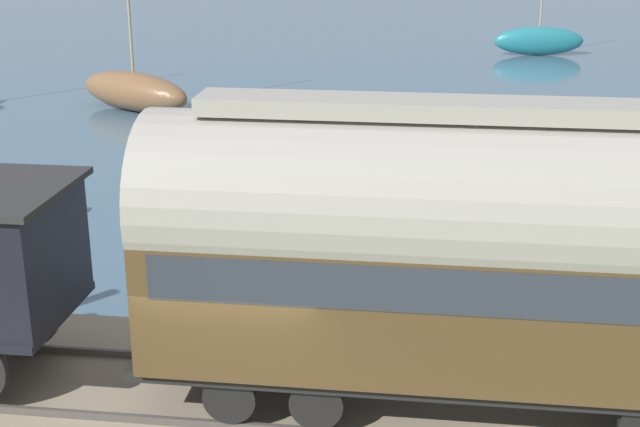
{
  "coord_description": "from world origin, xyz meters",
  "views": [
    {
      "loc": [
        -11.13,
        -2.67,
        7.37
      ],
      "look_at": [
        3.95,
        -0.72,
        2.17
      ],
      "focal_mm": 50.0,
      "sensor_mm": 36.0,
      "label": 1
    }
  ],
  "objects_px": {
    "passenger_coach": "(484,248)",
    "rowboat_far_out": "(433,267)",
    "sailboat_brown": "(134,91)",
    "sailboat_teal": "(539,41)",
    "rowboat_off_pier": "(37,217)"
  },
  "relations": [
    {
      "from": "sailboat_teal",
      "to": "sailboat_brown",
      "type": "bearing_deg",
      "value": 126.87
    },
    {
      "from": "passenger_coach",
      "to": "sailboat_teal",
      "type": "distance_m",
      "value": 37.47
    },
    {
      "from": "passenger_coach",
      "to": "rowboat_off_pier",
      "type": "relative_size",
      "value": 3.61
    },
    {
      "from": "rowboat_off_pier",
      "to": "rowboat_far_out",
      "type": "bearing_deg",
      "value": -160.95
    },
    {
      "from": "sailboat_teal",
      "to": "rowboat_far_out",
      "type": "bearing_deg",
      "value": 163.49
    },
    {
      "from": "passenger_coach",
      "to": "sailboat_brown",
      "type": "distance_m",
      "value": 24.4
    },
    {
      "from": "rowboat_far_out",
      "to": "sailboat_brown",
      "type": "bearing_deg",
      "value": 47.71
    },
    {
      "from": "passenger_coach",
      "to": "rowboat_off_pier",
      "type": "xyz_separation_m",
      "value": [
        8.07,
        10.37,
        -2.77
      ]
    },
    {
      "from": "passenger_coach",
      "to": "rowboat_far_out",
      "type": "height_order",
      "value": "passenger_coach"
    },
    {
      "from": "sailboat_teal",
      "to": "rowboat_far_out",
      "type": "xyz_separation_m",
      "value": [
        -31.0,
        5.26,
        -0.61
      ]
    },
    {
      "from": "passenger_coach",
      "to": "rowboat_off_pier",
      "type": "distance_m",
      "value": 13.43
    },
    {
      "from": "sailboat_brown",
      "to": "rowboat_off_pier",
      "type": "distance_m",
      "value": 13.09
    },
    {
      "from": "passenger_coach",
      "to": "sailboat_teal",
      "type": "height_order",
      "value": "sailboat_teal"
    },
    {
      "from": "sailboat_brown",
      "to": "rowboat_off_pier",
      "type": "xyz_separation_m",
      "value": [
        -12.95,
        -1.82,
        -0.58
      ]
    },
    {
      "from": "sailboat_teal",
      "to": "rowboat_far_out",
      "type": "height_order",
      "value": "sailboat_teal"
    }
  ]
}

